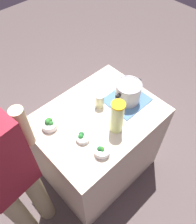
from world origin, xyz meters
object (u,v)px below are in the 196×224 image
Objects in this scene: cooking_pot at (128,92)px; lemonade_pitcher at (117,117)px; person_cook at (12,182)px; mason_jar at (100,101)px; broccoli_bowl_front at (49,124)px; broccoli_bowl_back at (102,151)px; broccoli_bowl_center at (82,137)px.

cooking_pot is 0.99× the size of lemonade_pitcher.
cooking_pot is at bearing -153.81° from lemonade_pitcher.
person_cook reaches higher than cooking_pot.
mason_jar is 1.01× the size of broccoli_bowl_front.
broccoli_bowl_back is 0.07× the size of person_cook.
mason_jar reaches higher than broccoli_bowl_front.
lemonade_pitcher is at bearing 75.11° from mason_jar.
person_cook reaches higher than broccoli_bowl_back.
broccoli_bowl_center is 0.57m from person_cook.
broccoli_bowl_front reaches higher than broccoli_bowl_center.
broccoli_bowl_front is (0.37, -0.36, -0.11)m from lemonade_pitcher.
broccoli_bowl_center is 0.19m from broccoli_bowl_back.
broccoli_bowl_back is at bearing 48.41° from mason_jar.
broccoli_bowl_back is (0.51, 0.22, -0.07)m from cooking_pot.
person_cook is at bearing -11.85° from lemonade_pitcher.
broccoli_bowl_front is 0.28m from broccoli_bowl_center.
mason_jar is 0.07× the size of person_cook.
broccoli_bowl_front is 0.07× the size of person_cook.
cooking_pot reaches higher than broccoli_bowl_back.
cooking_pot is 2.49× the size of broccoli_bowl_back.
person_cook is at bearing 5.52° from mason_jar.
cooking_pot is 2.31× the size of broccoli_bowl_front.
cooking_pot is 0.69m from broccoli_bowl_front.
cooking_pot reaches higher than broccoli_bowl_front.
broccoli_bowl_front is at bearing -73.09° from broccoli_bowl_back.
cooking_pot is at bearing -176.29° from broccoli_bowl_center.
person_cook is at bearing 23.19° from broccoli_bowl_front.
mason_jar is (0.21, -0.12, -0.04)m from cooking_pot.
lemonade_pitcher reaches higher than mason_jar.
lemonade_pitcher is at bearing 26.19° from cooking_pot.
mason_jar is 0.36m from broccoli_bowl_center.
person_cook is at bearing -6.85° from broccoli_bowl_center.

